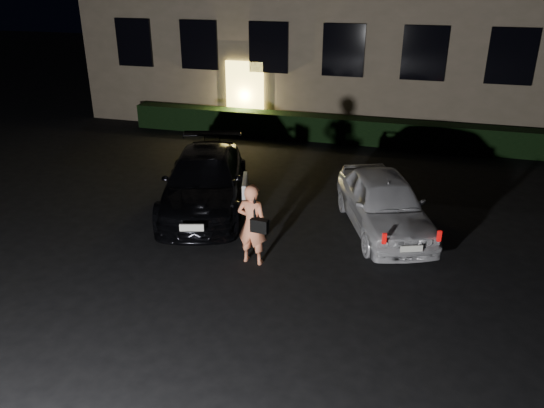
# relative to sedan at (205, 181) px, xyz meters

# --- Properties ---
(ground) EXTENTS (80.00, 80.00, 0.00)m
(ground) POSITION_rel_sedan_xyz_m (2.16, -3.97, -0.68)
(ground) COLOR black
(ground) RESTS_ON ground
(hedge) EXTENTS (15.00, 0.70, 0.85)m
(hedge) POSITION_rel_sedan_xyz_m (2.16, 6.53, -0.25)
(hedge) COLOR black
(hedge) RESTS_ON ground
(sedan) EXTENTS (3.15, 5.01, 1.35)m
(sedan) POSITION_rel_sedan_xyz_m (0.00, 0.00, 0.00)
(sedan) COLOR black
(sedan) RESTS_ON ground
(hatch) EXTENTS (2.84, 4.11, 1.30)m
(hatch) POSITION_rel_sedan_xyz_m (4.33, -0.06, -0.03)
(hatch) COLOR silver
(hatch) RESTS_ON ground
(man) EXTENTS (0.70, 0.45, 1.67)m
(man) POSITION_rel_sedan_xyz_m (1.99, -2.31, 0.16)
(man) COLOR #FF8F63
(man) RESTS_ON ground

